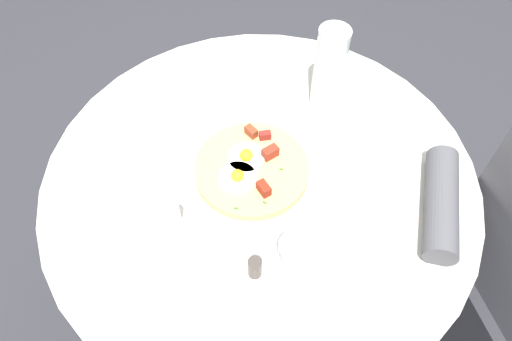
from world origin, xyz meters
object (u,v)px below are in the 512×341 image
at_px(salt_shaker, 174,215).
at_px(pepper_shaker, 255,268).
at_px(water_bottle, 329,71).
at_px(fork, 163,89).
at_px(breakfast_pizza, 251,168).
at_px(dining_table, 260,213).
at_px(bread_plate, 123,145).
at_px(water_glass, 295,258).
at_px(knife, 176,92).
at_px(pizza_plate, 252,174).

distance_m(salt_shaker, pepper_shaker, 0.20).
height_order(water_bottle, pepper_shaker, water_bottle).
bearing_deg(salt_shaker, fork, -6.02).
height_order(breakfast_pizza, pepper_shaker, breakfast_pizza).
bearing_deg(dining_table, bread_plate, 58.94).
xyz_separation_m(dining_table, water_glass, (-0.24, 0.00, 0.22)).
xyz_separation_m(dining_table, knife, (0.30, 0.13, 0.17)).
relative_size(knife, pepper_shaker, 3.56).
bearing_deg(water_glass, knife, 13.84).
distance_m(fork, knife, 0.04).
bearing_deg(dining_table, water_glass, 179.74).
distance_m(breakfast_pizza, pepper_shaker, 0.24).
xyz_separation_m(water_bottle, pepper_shaker, (-0.38, 0.29, -0.09)).
height_order(water_glass, salt_shaker, water_glass).
xyz_separation_m(knife, water_bottle, (-0.14, -0.35, 0.11)).
distance_m(water_glass, water_bottle, 0.46).
relative_size(breakfast_pizza, water_glass, 2.40).
xyz_separation_m(pizza_plate, water_bottle, (0.15, -0.23, 0.11)).
distance_m(breakfast_pizza, bread_plate, 0.31).
distance_m(pizza_plate, fork, 0.35).
bearing_deg(breakfast_pizza, bread_plate, 58.62).
height_order(pizza_plate, salt_shaker, salt_shaker).
distance_m(pizza_plate, water_bottle, 0.30).
bearing_deg(knife, bread_plate, -16.33).
relative_size(dining_table, bread_plate, 5.96).
height_order(dining_table, salt_shaker, salt_shaker).
xyz_separation_m(knife, pepper_shaker, (-0.53, -0.06, 0.02)).
distance_m(bread_plate, water_bottle, 0.51).
bearing_deg(pepper_shaker, dining_table, -18.88).
bearing_deg(dining_table, fork, 26.91).
bearing_deg(dining_table, pizza_plate, 64.37).
xyz_separation_m(dining_table, salt_shaker, (-0.06, 0.21, 0.19)).
xyz_separation_m(bread_plate, fork, (0.15, -0.12, 0.00)).
relative_size(pizza_plate, breakfast_pizza, 1.16).
bearing_deg(fork, dining_table, 59.63).
xyz_separation_m(pizza_plate, salt_shaker, (-0.07, 0.19, 0.02)).
bearing_deg(salt_shaker, pizza_plate, -69.25).
bearing_deg(breakfast_pizza, salt_shaker, 110.99).
height_order(dining_table, water_glass, water_glass).
height_order(pizza_plate, bread_plate, pizza_plate).
xyz_separation_m(dining_table, pepper_shaker, (-0.22, 0.08, 0.19)).
bearing_deg(pepper_shaker, breakfast_pizza, -13.98).
distance_m(knife, water_glass, 0.56).
height_order(breakfast_pizza, water_bottle, water_bottle).
xyz_separation_m(breakfast_pizza, knife, (0.30, 0.12, -0.02)).
height_order(pizza_plate, knife, pizza_plate).
xyz_separation_m(dining_table, bread_plate, (0.17, 0.29, 0.17)).
bearing_deg(water_bottle, pepper_shaker, 143.12).
distance_m(dining_table, salt_shaker, 0.29).
relative_size(bread_plate, fork, 0.91).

